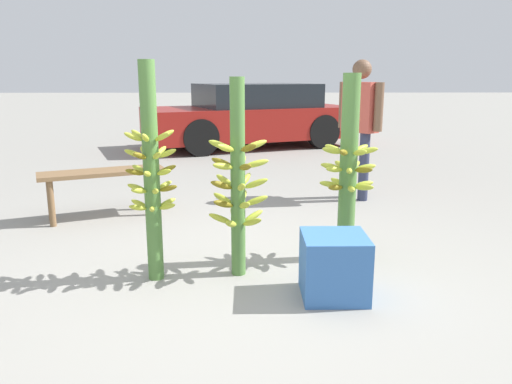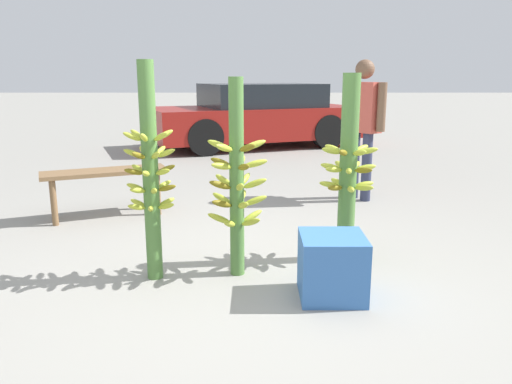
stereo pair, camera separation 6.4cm
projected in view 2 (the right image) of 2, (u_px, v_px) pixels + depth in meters
ground_plane at (243, 280)px, 3.56m from camera, size 80.00×80.00×0.00m
banana_stalk_left at (151, 173)px, 3.44m from camera, size 0.37×0.37×1.53m
banana_stalk_center at (237, 181)px, 3.52m from camera, size 0.45×0.44×1.42m
banana_stalk_right at (348, 169)px, 3.82m from camera, size 0.44×0.44×1.45m
vendor_person at (363, 118)px, 5.69m from camera, size 0.45×0.55×1.60m
market_bench at (105, 178)px, 5.08m from camera, size 1.27×0.81×0.49m
parked_car at (256, 116)px, 10.14m from camera, size 4.46×3.18×1.27m
produce_crate at (332, 266)px, 3.26m from camera, size 0.42×0.42×0.42m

